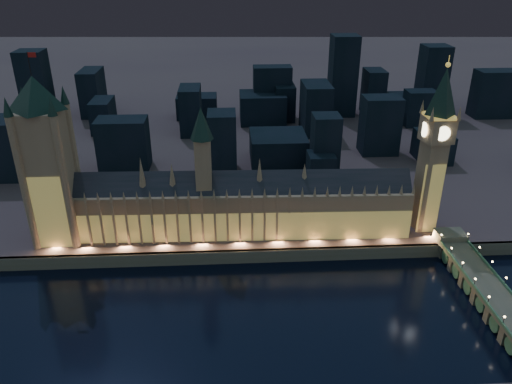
{
  "coord_description": "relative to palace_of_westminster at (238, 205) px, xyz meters",
  "views": [
    {
      "loc": [
        -9.76,
        -200.16,
        161.02
      ],
      "look_at": [
        5.0,
        55.0,
        38.0
      ],
      "focal_mm": 35.0,
      "sensor_mm": 36.0,
      "label": 1
    }
  ],
  "objects": [
    {
      "name": "ground_plane",
      "position": [
        5.45,
        -61.74,
        -26.37
      ],
      "size": [
        2000.0,
        2000.0,
        0.0
      ],
      "primitive_type": "plane",
      "color": "black",
      "rests_on": "ground"
    },
    {
      "name": "north_bank",
      "position": [
        5.45,
        458.26,
        -22.37
      ],
      "size": [
        2000.0,
        960.0,
        8.0
      ],
      "primitive_type": "cube",
      "color": "#453440",
      "rests_on": "ground"
    },
    {
      "name": "embankment_wall",
      "position": [
        5.45,
        -20.74,
        -22.37
      ],
      "size": [
        2000.0,
        2.5,
        8.0
      ],
      "primitive_type": "cube",
      "color": "#575846",
      "rests_on": "ground"
    },
    {
      "name": "palace_of_westminster",
      "position": [
        0.0,
        0.0,
        0.0
      ],
      "size": [
        202.0,
        25.26,
        78.0
      ],
      "color": "#8D7358",
      "rests_on": "north_bank"
    },
    {
      "name": "victoria_tower",
      "position": [
        -104.55,
        0.18,
        34.93
      ],
      "size": [
        31.68,
        31.68,
        108.0
      ],
      "color": "#8D7358",
      "rests_on": "north_bank"
    },
    {
      "name": "elizabeth_tower",
      "position": [
        113.45,
        0.19,
        39.53
      ],
      "size": [
        18.0,
        18.0,
        104.05
      ],
      "color": "#8D7358",
      "rests_on": "north_bank"
    },
    {
      "name": "westminster_bridge",
      "position": [
        124.08,
        -65.2,
        -20.37
      ],
      "size": [
        16.73,
        113.0,
        15.9
      ],
      "color": "#575846",
      "rests_on": "ground"
    },
    {
      "name": "city_backdrop",
      "position": [
        39.28,
        184.27,
        3.91
      ],
      "size": [
        494.24,
        215.63,
        80.2
      ],
      "color": "black",
      "rests_on": "north_bank"
    }
  ]
}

